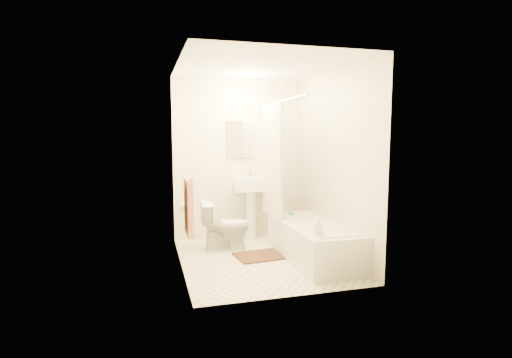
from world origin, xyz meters
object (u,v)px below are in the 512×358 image
object	(u,v)px
bath_mat	(260,256)
bathtub	(313,241)
toilet	(225,226)
sink	(251,205)
soap_bottle	(319,227)

from	to	relation	value
bath_mat	bathtub	bearing A→B (deg)	-22.51
bath_mat	toilet	bearing A→B (deg)	128.85
toilet	bathtub	distance (m)	1.23
toilet	sink	xyz separation A→B (m)	(0.50, 0.50, 0.17)
sink	soap_bottle	world-z (taller)	sink
toilet	bath_mat	xyz separation A→B (m)	(0.37, -0.46, -0.32)
bathtub	soap_bottle	size ratio (longest dim) A/B	8.14
bathtub	toilet	bearing A→B (deg)	144.16
sink	bath_mat	xyz separation A→B (m)	(-0.13, -0.96, -0.49)
bathtub	bath_mat	size ratio (longest dim) A/B	2.60
sink	bathtub	size ratio (longest dim) A/B	0.62
sink	soap_bottle	xyz separation A→B (m)	(0.31, -1.77, 0.06)
soap_bottle	bath_mat	bearing A→B (deg)	118.67
toilet	bath_mat	distance (m)	0.67
sink	bath_mat	world-z (taller)	sink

